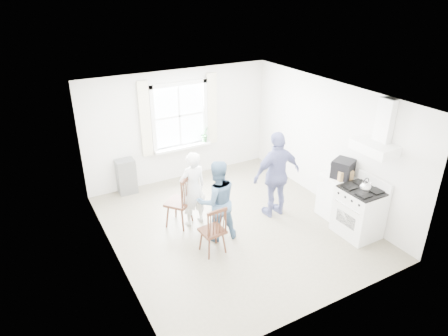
# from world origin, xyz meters

# --- Properties ---
(room_shell) EXTENTS (4.62, 5.12, 2.64)m
(room_shell) POSITION_xyz_m (0.00, 0.00, 1.30)
(room_shell) COLOR gray
(room_shell) RESTS_ON ground
(window_assembly) EXTENTS (1.88, 0.24, 1.70)m
(window_assembly) POSITION_xyz_m (0.00, 2.45, 1.46)
(window_assembly) COLOR white
(window_assembly) RESTS_ON room_shell
(range_hood) EXTENTS (0.45, 0.76, 0.94)m
(range_hood) POSITION_xyz_m (2.07, -1.35, 1.90)
(range_hood) COLOR white
(range_hood) RESTS_ON room_shell
(shelf_unit) EXTENTS (0.40, 0.30, 0.80)m
(shelf_unit) POSITION_xyz_m (-1.40, 2.33, 0.40)
(shelf_unit) COLOR slate
(shelf_unit) RESTS_ON ground
(gas_stove) EXTENTS (0.68, 0.76, 1.12)m
(gas_stove) POSITION_xyz_m (1.91, -1.35, 0.48)
(gas_stove) COLOR white
(gas_stove) RESTS_ON ground
(kettle) EXTENTS (0.20, 0.20, 0.29)m
(kettle) POSITION_xyz_m (1.85, -1.44, 1.05)
(kettle) COLOR silver
(kettle) RESTS_ON gas_stove
(low_cabinet) EXTENTS (0.50, 0.55, 0.90)m
(low_cabinet) POSITION_xyz_m (1.98, -0.65, 0.45)
(low_cabinet) COLOR white
(low_cabinet) RESTS_ON ground
(stereo_stack) EXTENTS (0.50, 0.48, 0.35)m
(stereo_stack) POSITION_xyz_m (2.02, -0.73, 1.08)
(stereo_stack) COLOR black
(stereo_stack) RESTS_ON low_cabinet
(cardboard_box) EXTENTS (0.33, 0.27, 0.19)m
(cardboard_box) POSITION_xyz_m (1.97, -0.81, 1.00)
(cardboard_box) COLOR #987749
(cardboard_box) RESTS_ON low_cabinet
(windsor_chair_a) EXTENTS (0.63, 0.63, 1.07)m
(windsor_chair_a) POSITION_xyz_m (-0.82, 0.49, 0.65)
(windsor_chair_a) COLOR #3F2014
(windsor_chair_a) RESTS_ON ground
(windsor_chair_b) EXTENTS (0.42, 0.41, 0.94)m
(windsor_chair_b) POSITION_xyz_m (-0.72, -0.62, 0.57)
(windsor_chair_b) COLOR #3F2014
(windsor_chair_b) RESTS_ON ground
(person_left) EXTENTS (0.60, 0.60, 1.52)m
(person_left) POSITION_xyz_m (-0.62, 0.47, 0.76)
(person_left) COLOR white
(person_left) RESTS_ON ground
(person_mid) EXTENTS (0.86, 0.86, 1.55)m
(person_mid) POSITION_xyz_m (-0.44, -0.17, 0.77)
(person_mid) COLOR slate
(person_mid) RESTS_ON ground
(person_right) EXTENTS (1.07, 1.07, 1.78)m
(person_right) POSITION_xyz_m (0.97, -0.02, 0.89)
(person_right) COLOR navy
(person_right) RESTS_ON ground
(potted_plant) EXTENTS (0.26, 0.26, 0.37)m
(potted_plant) POSITION_xyz_m (0.58, 2.36, 1.03)
(potted_plant) COLOR #34753D
(potted_plant) RESTS_ON window_assembly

